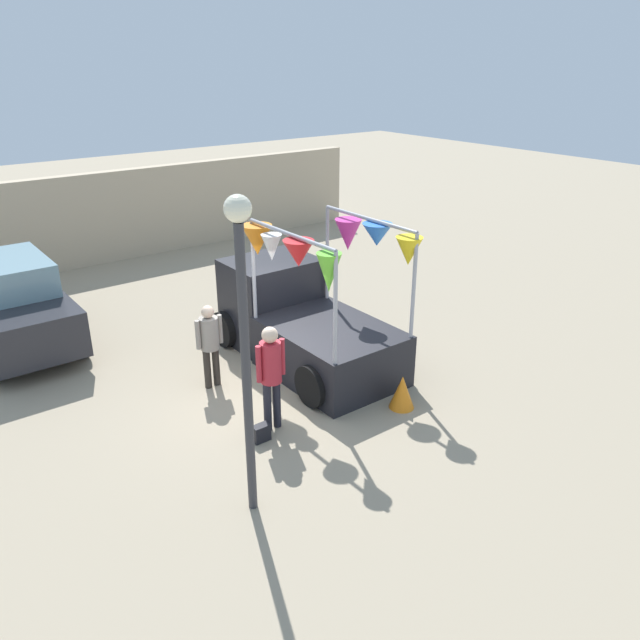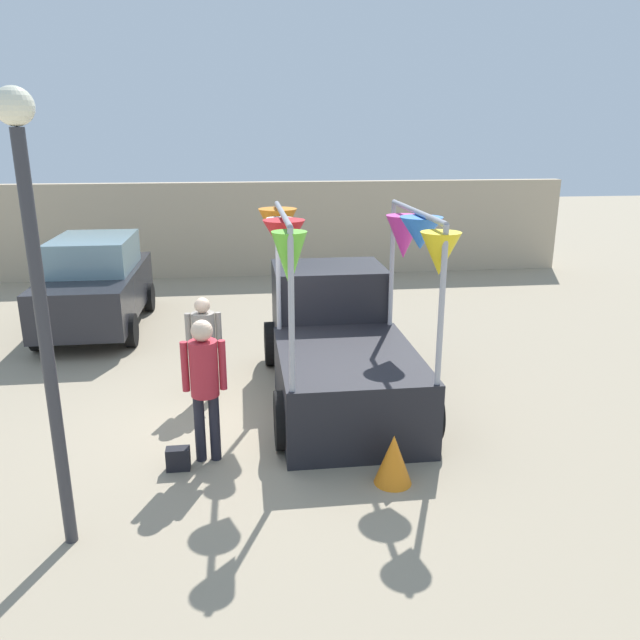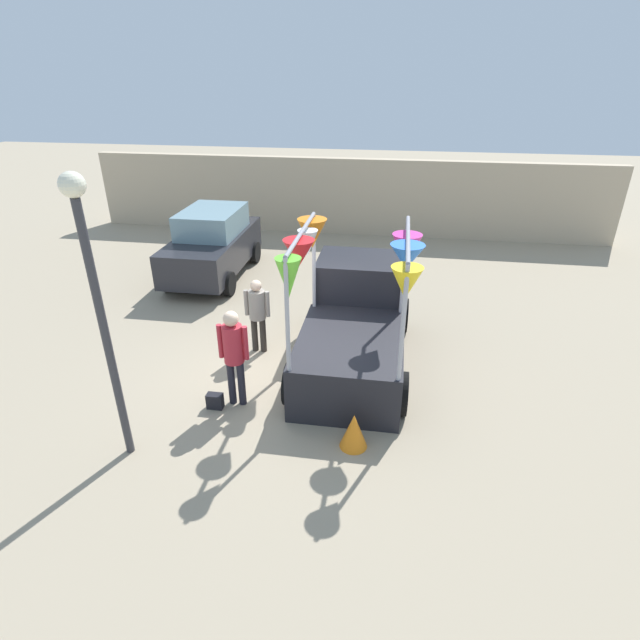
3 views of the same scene
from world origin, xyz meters
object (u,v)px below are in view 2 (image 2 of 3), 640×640
Objects in this scene: parked_car at (96,284)px; handbag at (178,459)px; street_lamp at (36,270)px; folded_kite_bundle_tangerine at (393,459)px; vendor_truck at (337,337)px; person_customer at (204,377)px; person_vendor at (204,339)px.

parked_car reaches higher than handbag.
street_lamp is (-0.93, -1.26, 2.61)m from handbag.
folded_kite_bundle_tangerine is at bearing -13.87° from handbag.
parked_car is 7.58m from street_lamp.
vendor_truck is 2.78m from folded_kite_bundle_tangerine.
parked_car is at bearing 124.87° from folded_kite_bundle_tangerine.
street_lamp is (-1.28, -1.46, 1.64)m from person_customer.
vendor_truck is at bearing 46.58° from street_lamp.
folded_kite_bundle_tangerine is (2.14, -0.81, -0.80)m from person_customer.
person_vendor is (-0.11, 1.86, -0.14)m from person_customer.
parked_car is 14.29× the size of handbag.
vendor_truck is 2.68m from person_customer.
handbag is at bearing -96.80° from person_vendor.
handbag is at bearing -136.99° from vendor_truck.
person_customer is 6.45× the size of handbag.
folded_kite_bundle_tangerine reaches higher than handbag.
person_customer is at bearing -86.76° from person_vendor.
street_lamp reaches higher than person_vendor.
person_customer is at bearing 29.74° from handbag.
handbag is 0.47× the size of folded_kite_bundle_tangerine.
vendor_truck is 14.51× the size of handbag.
person_customer is 0.42× the size of street_lamp.
parked_car is at bearing 120.98° from person_vendor.
parked_car is 4.61m from person_vendor.
person_customer is 2.42m from folded_kite_bundle_tangerine.
vendor_truck is 5.87m from parked_car.
parked_car reaches higher than folded_kite_bundle_tangerine.
parked_car reaches higher than person_vendor.
handbag is 0.07× the size of street_lamp.
parked_car is at bearing 99.34° from street_lamp.
handbag is at bearing -70.49° from parked_car.
person_vendor reaches higher than folded_kite_bundle_tangerine.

